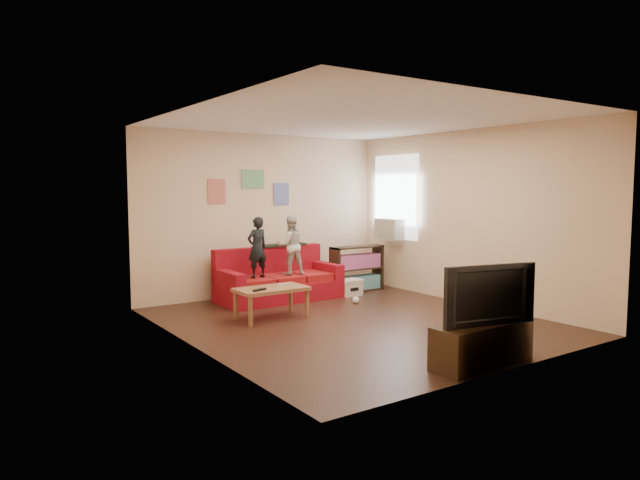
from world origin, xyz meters
TOP-DOWN VIEW (x-y plane):
  - room_shell at (0.00, 0.00)m, footprint 4.52×5.02m
  - sofa at (-0.06, 1.93)m, footprint 1.97×0.91m
  - child_a at (-0.52, 1.76)m, footprint 0.37×0.27m
  - child_b at (0.08, 1.76)m, footprint 0.53×0.45m
  - coffee_table at (-0.84, 0.76)m, footprint 0.98×0.54m
  - remote at (-1.09, 0.64)m, footprint 0.22×0.12m
  - game_controller at (-0.64, 0.81)m, footprint 0.14×0.08m
  - bookshelf at (1.46, 1.79)m, footprint 0.99×0.30m
  - window at (2.22, 1.65)m, footprint 0.04×1.08m
  - ac_unit at (2.10, 1.65)m, footprint 0.28×0.55m
  - artwork_left at (-0.85, 2.48)m, footprint 0.30×0.01m
  - artwork_center at (-0.20, 2.48)m, footprint 0.42×0.01m
  - artwork_right at (0.35, 2.48)m, footprint 0.30×0.01m
  - file_box at (1.11, 1.54)m, footprint 0.40×0.30m
  - tv_stand at (-0.09, -2.25)m, footprint 1.18×0.41m
  - television at (-0.09, -2.25)m, footprint 1.07×0.36m
  - tissue at (0.78, 0.94)m, footprint 0.11×0.11m

SIDE VIEW (x-z plane):
  - tissue at x=0.78m, z-range 0.00..0.11m
  - file_box at x=1.11m, z-range 0.00..0.28m
  - tv_stand at x=-0.09m, z-range 0.00..0.44m
  - sofa at x=-0.06m, z-range -0.14..0.72m
  - bookshelf at x=1.46m, z-range -0.04..0.75m
  - coffee_table at x=-0.84m, z-range 0.16..0.60m
  - remote at x=-1.09m, z-range 0.44..0.46m
  - game_controller at x=-0.64m, z-range 0.44..0.47m
  - television at x=-0.09m, z-range 0.44..1.05m
  - child_a at x=-0.52m, z-range 0.41..1.36m
  - child_b at x=0.08m, z-range 0.41..1.36m
  - ac_unit at x=2.10m, z-range 0.91..1.26m
  - room_shell at x=0.00m, z-range -0.01..2.71m
  - window at x=2.22m, z-range 0.90..2.38m
  - artwork_right at x=0.35m, z-range 1.51..1.89m
  - artwork_left at x=-0.85m, z-range 1.55..1.95m
  - artwork_center at x=-0.20m, z-range 1.79..2.11m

